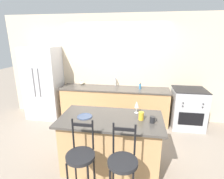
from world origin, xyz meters
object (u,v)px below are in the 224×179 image
Objects in this scene: pumpkin_decoration at (82,83)px; soap_bottle at (140,86)px; refrigerator at (44,83)px; tumbler_cup at (141,116)px; coffee_mug at (153,120)px; wine_glass at (137,105)px; dinner_plate at (85,116)px; bar_stool_far at (123,170)px; oven_range at (188,108)px; bar_stool_near at (81,163)px.

soap_bottle is (1.57, -0.18, 0.02)m from pumpkin_decoration.
refrigerator is 2.55m from soap_bottle.
tumbler_cup is 2.51m from pumpkin_decoration.
coffee_mug is at bearing -84.11° from soap_bottle.
pumpkin_decoration is at bearing 173.44° from soap_bottle.
coffee_mug is at bearing -52.57° from wine_glass.
soap_bottle reaches higher than pumpkin_decoration.
tumbler_cup is (0.88, 0.04, 0.06)m from dinner_plate.
dinner_plate is (-0.68, 0.70, 0.33)m from bar_stool_far.
refrigerator reaches higher than dinner_plate.
pumpkin_decoration is (-1.51, 1.69, -0.12)m from wine_glass.
oven_range is 4.68× the size of wine_glass.
bar_stool_far is at bearing -119.07° from coffee_mug.
bar_stool_far is 5.58× the size of wine_glass.
refrigerator reaches higher than coffee_mug.
pumpkin_decoration is (-1.76, 2.01, -0.02)m from coffee_mug.
pumpkin_decoration is at bearing 107.87° from bar_stool_near.
bar_stool_near reaches higher than dinner_plate.
coffee_mug is at bearing 35.33° from bar_stool_near.
soap_bottle is (-0.02, 1.76, -0.02)m from tumbler_cup.
refrigerator is at bearing 149.59° from wine_glass.
oven_range is at bearing 56.13° from tumbler_cup.
pumpkin_decoration is (-1.39, 2.68, 0.34)m from bar_stool_far.
wine_glass is (0.66, 0.96, 0.46)m from bar_stool_near.
tumbler_cup is at bearing 157.94° from coffee_mug.
refrigerator is 1.01m from pumpkin_decoration.
pumpkin_decoration is 1.58m from soap_bottle.
bar_stool_far is 0.85m from tumbler_cup.
bar_stool_near is at bearing -52.79° from refrigerator.
bar_stool_near is at bearing -127.93° from oven_range.
bar_stool_near is 2.81m from pumpkin_decoration.
soap_bottle reaches higher than oven_range.
dinner_plate is at bearing -70.39° from pumpkin_decoration.
wine_glass reaches higher than pumpkin_decoration.
wine_glass is 1.33× the size of soap_bottle.
bar_stool_near reaches higher than wine_glass.
refrigerator is 1.66× the size of bar_stool_far.
coffee_mug reaches higher than oven_range.
coffee_mug is (0.24, -0.32, -0.10)m from wine_glass.
bar_stool_far is 4.79× the size of dinner_plate.
bar_stool_far reaches higher than tumbler_cup.
coffee_mug is 1.84m from soap_bottle.
soap_bottle is (0.86, 1.80, 0.04)m from dinner_plate.
soap_bottle is at bearing 176.74° from oven_range.
refrigerator is 9.28× the size of wine_glass.
tumbler_cup is (-1.14, -1.70, 0.50)m from oven_range.
pumpkin_decoration is at bearing 131.11° from coffee_mug.
tumbler_cup is at bearing 43.90° from bar_stool_near.
bar_stool_near is at bearing -72.13° from pumpkin_decoration.
refrigerator is at bearing 146.31° from tumbler_cup.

